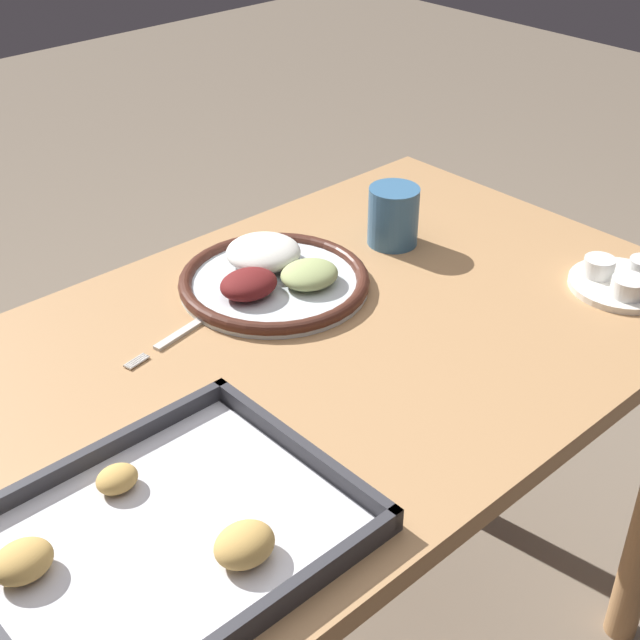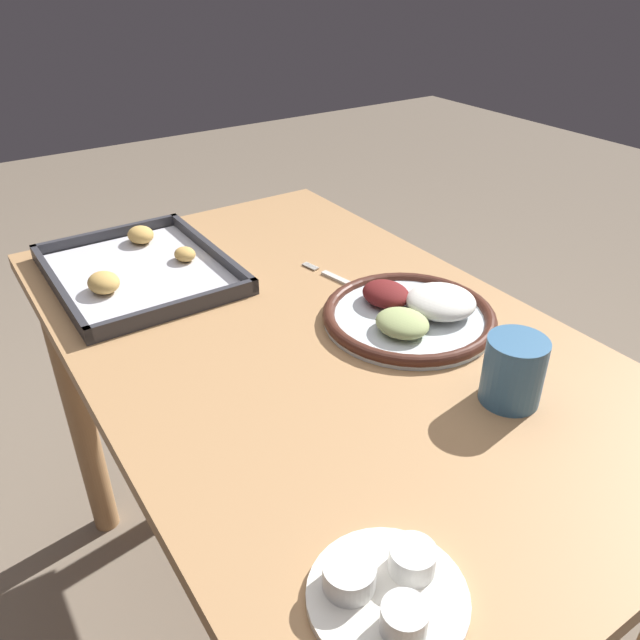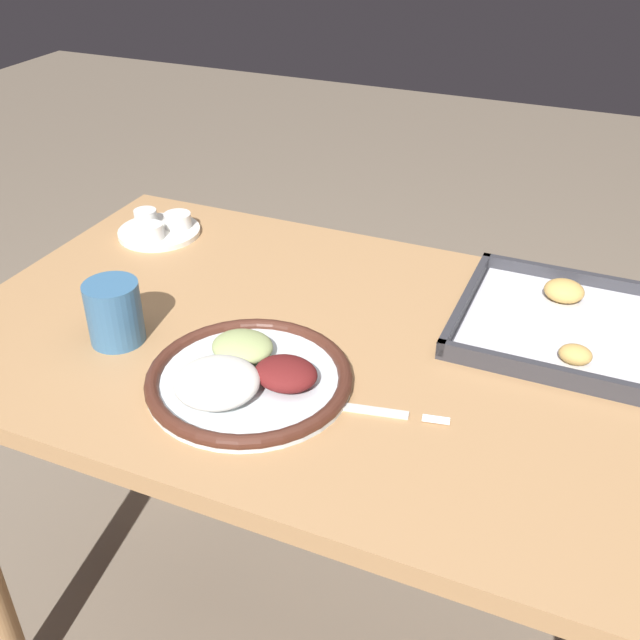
% 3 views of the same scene
% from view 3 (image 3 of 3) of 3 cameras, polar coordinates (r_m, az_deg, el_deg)
% --- Properties ---
extents(dining_table, '(1.15, 0.70, 0.76)m').
position_cam_3_polar(dining_table, '(1.19, 0.81, -6.66)').
color(dining_table, '#AD7F51').
rests_on(dining_table, ground_plane).
extents(dinner_plate, '(0.28, 0.28, 0.05)m').
position_cam_3_polar(dinner_plate, '(1.02, -5.62, -4.32)').
color(dinner_plate, silver).
rests_on(dinner_plate, dining_table).
extents(fork, '(0.20, 0.05, 0.00)m').
position_cam_3_polar(fork, '(0.98, 3.47, -6.84)').
color(fork, silver).
rests_on(fork, dining_table).
extents(saucer_plate, '(0.15, 0.15, 0.04)m').
position_cam_3_polar(saucer_plate, '(1.45, -12.14, 6.92)').
color(saucer_plate, white).
rests_on(saucer_plate, dining_table).
extents(baking_tray, '(0.37, 0.30, 0.04)m').
position_cam_3_polar(baking_tray, '(1.19, 19.68, -0.64)').
color(baking_tray, '#333338').
rests_on(baking_tray, dining_table).
extents(drinking_cup, '(0.08, 0.08, 0.09)m').
position_cam_3_polar(drinking_cup, '(1.13, -15.40, 0.55)').
color(drinking_cup, '#38668E').
rests_on(drinking_cup, dining_table).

